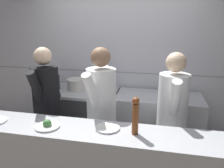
% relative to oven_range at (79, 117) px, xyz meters
% --- Properties ---
extents(wall_back_tiled, '(8.00, 0.06, 2.60)m').
position_rel_oven_range_xyz_m(wall_back_tiled, '(0.60, 0.40, 0.84)').
color(wall_back_tiled, silver).
rests_on(wall_back_tiled, ground_plane).
extents(oven_range, '(1.20, 0.71, 0.92)m').
position_rel_oven_range_xyz_m(oven_range, '(0.00, 0.00, 0.00)').
color(oven_range, '#38383D').
rests_on(oven_range, ground_plane).
extents(prep_counter, '(1.23, 0.65, 0.91)m').
position_rel_oven_range_xyz_m(prep_counter, '(1.23, -0.00, -0.01)').
color(prep_counter, '#B7BABF').
rests_on(prep_counter, ground_plane).
extents(stock_pot, '(0.25, 0.25, 0.21)m').
position_rel_oven_range_xyz_m(stock_pot, '(-0.41, -0.03, 0.57)').
color(stock_pot, '#2D2D33').
rests_on(stock_pot, oven_range).
extents(sauce_pot, '(0.32, 0.32, 0.17)m').
position_rel_oven_range_xyz_m(sauce_pot, '(-0.02, 0.03, 0.55)').
color(sauce_pot, beige).
rests_on(sauce_pot, oven_range).
extents(braising_pot, '(0.30, 0.30, 0.19)m').
position_rel_oven_range_xyz_m(braising_pot, '(0.41, 0.05, 0.56)').
color(braising_pot, '#B7BABF').
rests_on(braising_pot, oven_range).
extents(plated_dish_appetiser, '(0.24, 0.24, 0.08)m').
position_rel_oven_range_xyz_m(plated_dish_appetiser, '(0.18, -1.31, 0.52)').
color(plated_dish_appetiser, white).
rests_on(plated_dish_appetiser, pass_counter).
extents(plated_dish_dessert, '(0.23, 0.23, 0.02)m').
position_rel_oven_range_xyz_m(plated_dish_dessert, '(0.75, -1.21, 0.51)').
color(plated_dish_dessert, white).
rests_on(plated_dish_dessert, pass_counter).
extents(pepper_mill, '(0.07, 0.07, 0.35)m').
position_rel_oven_range_xyz_m(pepper_mill, '(1.02, -1.26, 0.68)').
color(pepper_mill, brown).
rests_on(pepper_mill, pass_counter).
extents(chef_head_cook, '(0.34, 0.72, 1.65)m').
position_rel_oven_range_xyz_m(chef_head_cook, '(-0.18, -0.66, 0.46)').
color(chef_head_cook, black).
rests_on(chef_head_cook, ground_plane).
extents(chef_sous, '(0.41, 0.73, 1.68)m').
position_rel_oven_range_xyz_m(chef_sous, '(0.57, -0.73, 0.47)').
color(chef_sous, black).
rests_on(chef_sous, ground_plane).
extents(chef_line, '(0.33, 0.71, 1.63)m').
position_rel_oven_range_xyz_m(chef_line, '(1.38, -0.67, 0.45)').
color(chef_line, black).
rests_on(chef_line, ground_plane).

